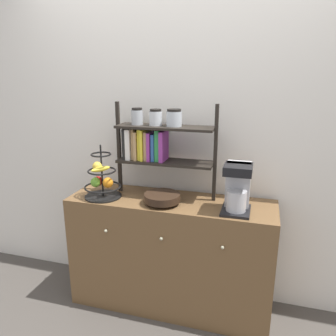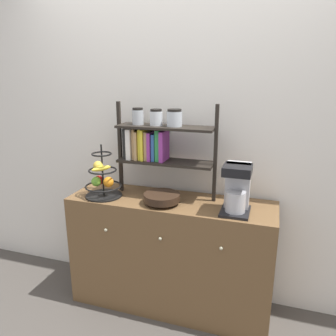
# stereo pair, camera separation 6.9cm
# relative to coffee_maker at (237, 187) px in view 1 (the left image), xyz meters

# --- Properties ---
(ground_plane) EXTENTS (12.00, 12.00, 0.00)m
(ground_plane) POSITION_rel_coffee_maker_xyz_m (-0.47, -0.17, -1.02)
(ground_plane) COLOR #47423D
(wall_back) EXTENTS (7.00, 0.05, 2.60)m
(wall_back) POSITION_rel_coffee_maker_xyz_m (-0.47, 0.32, 0.28)
(wall_back) COLOR silver
(wall_back) RESTS_ON ground_plane
(sideboard) EXTENTS (1.48, 0.46, 0.86)m
(sideboard) POSITION_rel_coffee_maker_xyz_m (-0.47, 0.05, -0.59)
(sideboard) COLOR brown
(sideboard) RESTS_ON ground_plane
(coffee_maker) EXTENTS (0.18, 0.23, 0.32)m
(coffee_maker) POSITION_rel_coffee_maker_xyz_m (0.00, 0.00, 0.00)
(coffee_maker) COLOR black
(coffee_maker) RESTS_ON sideboard
(fruit_stand) EXTENTS (0.27, 0.27, 0.39)m
(fruit_stand) POSITION_rel_coffee_maker_xyz_m (-0.97, -0.02, -0.03)
(fruit_stand) COLOR black
(fruit_stand) RESTS_ON sideboard
(wooden_bowl) EXTENTS (0.25, 0.25, 0.07)m
(wooden_bowl) POSITION_rel_coffee_maker_xyz_m (-0.51, -0.03, -0.12)
(wooden_bowl) COLOR black
(wooden_bowl) RESTS_ON sideboard
(shelf_hutch) EXTENTS (0.74, 0.20, 0.68)m
(shelf_hutch) POSITION_rel_coffee_maker_xyz_m (-0.61, 0.14, 0.25)
(shelf_hutch) COLOR black
(shelf_hutch) RESTS_ON sideboard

